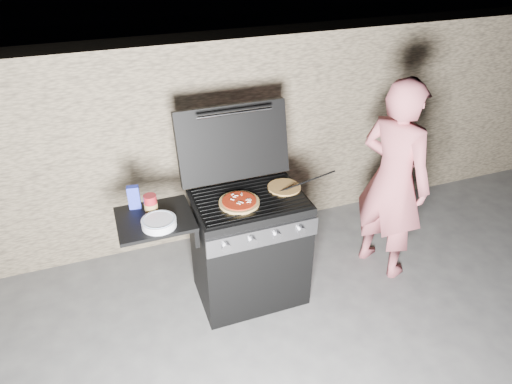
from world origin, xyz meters
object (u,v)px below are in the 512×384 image
object	(u,v)px
gas_grill	(218,256)
sauce_jar	(151,204)
pizza_topped	(239,202)
person	(393,181)

from	to	relation	value
gas_grill	sauce_jar	bearing A→B (deg)	171.04
pizza_topped	gas_grill	bearing A→B (deg)	163.92
sauce_jar	person	xyz separation A→B (m)	(1.86, -0.11, -0.13)
gas_grill	pizza_topped	size ratio (longest dim) A/B	4.74
gas_grill	pizza_topped	world-z (taller)	pizza_topped
person	gas_grill	bearing A→B (deg)	67.06
gas_grill	pizza_topped	xyz separation A→B (m)	(0.16, -0.05, 0.47)
gas_grill	person	size ratio (longest dim) A/B	0.80
pizza_topped	sauce_jar	world-z (taller)	sauce_jar
pizza_topped	sauce_jar	bearing A→B (deg)	169.07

